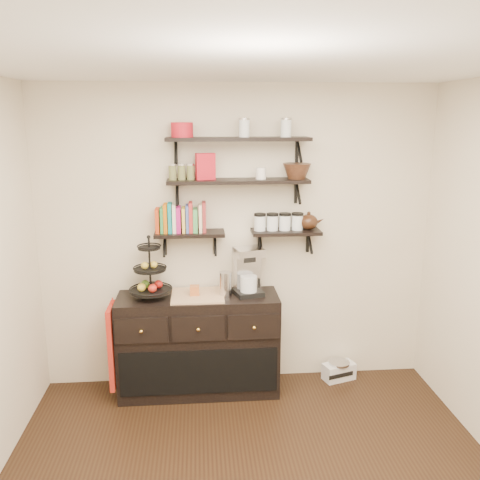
# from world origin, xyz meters

# --- Properties ---
(ceiling) EXTENTS (3.50, 3.50, 0.02)m
(ceiling) POSITION_xyz_m (0.00, 0.00, 2.70)
(ceiling) COLOR white
(ceiling) RESTS_ON back_wall
(back_wall) EXTENTS (3.50, 0.02, 2.70)m
(back_wall) POSITION_xyz_m (0.00, 1.75, 1.35)
(back_wall) COLOR beige
(back_wall) RESTS_ON ground
(shelf_top) EXTENTS (1.20, 0.27, 0.23)m
(shelf_top) POSITION_xyz_m (0.00, 1.62, 2.23)
(shelf_top) COLOR black
(shelf_top) RESTS_ON back_wall
(shelf_mid) EXTENTS (1.20, 0.27, 0.23)m
(shelf_mid) POSITION_xyz_m (0.00, 1.62, 1.88)
(shelf_mid) COLOR black
(shelf_mid) RESTS_ON back_wall
(shelf_low_left) EXTENTS (0.60, 0.25, 0.23)m
(shelf_low_left) POSITION_xyz_m (-0.42, 1.63, 1.43)
(shelf_low_left) COLOR black
(shelf_low_left) RESTS_ON back_wall
(shelf_low_right) EXTENTS (0.60, 0.25, 0.23)m
(shelf_low_right) POSITION_xyz_m (0.42, 1.63, 1.43)
(shelf_low_right) COLOR black
(shelf_low_right) RESTS_ON back_wall
(cookbooks) EXTENTS (0.43, 0.15, 0.26)m
(cookbooks) POSITION_xyz_m (-0.47, 1.63, 1.57)
(cookbooks) COLOR #AF3612
(cookbooks) RESTS_ON shelf_low_left
(glass_canisters) EXTENTS (0.43, 0.10, 0.13)m
(glass_canisters) POSITION_xyz_m (0.36, 1.63, 1.51)
(glass_canisters) COLOR silver
(glass_canisters) RESTS_ON shelf_low_right
(sideboard) EXTENTS (1.40, 0.50, 0.92)m
(sideboard) POSITION_xyz_m (-0.36, 1.51, 0.45)
(sideboard) COLOR black
(sideboard) RESTS_ON floor
(fruit_stand) EXTENTS (0.36, 0.36, 0.53)m
(fruit_stand) POSITION_xyz_m (-0.76, 1.52, 1.08)
(fruit_stand) COLOR black
(fruit_stand) RESTS_ON sideboard
(candle) EXTENTS (0.08, 0.08, 0.08)m
(candle) POSITION_xyz_m (-0.39, 1.51, 0.96)
(candle) COLOR #AA5827
(candle) RESTS_ON sideboard
(coffee_maker) EXTENTS (0.28, 0.27, 0.42)m
(coffee_maker) POSITION_xyz_m (0.08, 1.54, 1.10)
(coffee_maker) COLOR black
(coffee_maker) RESTS_ON sideboard
(thermal_carafe) EXTENTS (0.11, 0.11, 0.22)m
(thermal_carafe) POSITION_xyz_m (-0.12, 1.49, 1.01)
(thermal_carafe) COLOR silver
(thermal_carafe) RESTS_ON sideboard
(apron) EXTENTS (0.04, 0.31, 0.72)m
(apron) POSITION_xyz_m (-1.09, 1.41, 0.51)
(apron) COLOR maroon
(apron) RESTS_ON sideboard
(radio) EXTENTS (0.33, 0.25, 0.18)m
(radio) POSITION_xyz_m (0.95, 1.61, 0.09)
(radio) COLOR silver
(radio) RESTS_ON floor
(recipe_box) EXTENTS (0.17, 0.10, 0.22)m
(recipe_box) POSITION_xyz_m (-0.27, 1.61, 2.01)
(recipe_box) COLOR #AE1321
(recipe_box) RESTS_ON shelf_mid
(walnut_bowl) EXTENTS (0.24, 0.24, 0.13)m
(walnut_bowl) POSITION_xyz_m (0.50, 1.61, 1.96)
(walnut_bowl) COLOR black
(walnut_bowl) RESTS_ON shelf_mid
(ramekins) EXTENTS (0.09, 0.09, 0.10)m
(ramekins) POSITION_xyz_m (0.19, 1.61, 1.95)
(ramekins) COLOR white
(ramekins) RESTS_ON shelf_mid
(teapot) EXTENTS (0.22, 0.16, 0.16)m
(teapot) POSITION_xyz_m (0.62, 1.63, 1.53)
(teapot) COLOR black
(teapot) RESTS_ON shelf_low_right
(red_pot) EXTENTS (0.18, 0.18, 0.12)m
(red_pot) POSITION_xyz_m (-0.46, 1.61, 2.31)
(red_pot) COLOR #AE1321
(red_pot) RESTS_ON shelf_top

